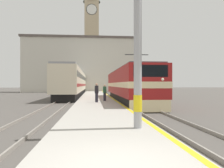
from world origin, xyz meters
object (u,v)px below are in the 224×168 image
at_px(locomotive_train, 128,85).
at_px(passenger_train, 75,83).
at_px(catenary_mast, 140,28).
at_px(person_on_platform, 105,92).
at_px(second_waiting_passenger, 97,92).
at_px(clock_tower, 92,37).

height_order(locomotive_train, passenger_train, locomotive_train).
bearing_deg(passenger_train, locomotive_train, -67.73).
bearing_deg(passenger_train, catenary_mast, -81.57).
relative_size(catenary_mast, person_on_platform, 4.70).
bearing_deg(locomotive_train, person_on_platform, -145.36).
xyz_separation_m(second_waiting_passenger, clock_tower, (-0.54, 48.79, 15.42)).
bearing_deg(clock_tower, locomotive_train, -85.00).
bearing_deg(catenary_mast, person_on_platform, 92.15).
height_order(passenger_train, catenary_mast, catenary_mast).
distance_m(passenger_train, clock_tower, 32.19).
height_order(catenary_mast, clock_tower, clock_tower).
height_order(catenary_mast, person_on_platform, catenary_mast).
bearing_deg(person_on_platform, catenary_mast, -87.85).
relative_size(person_on_platform, second_waiting_passenger, 0.93).
distance_m(locomotive_train, catenary_mast, 15.44).
xyz_separation_m(locomotive_train, passenger_train, (-6.80, 16.61, 0.44)).
bearing_deg(person_on_platform, clock_tower, 91.65).
bearing_deg(locomotive_train, second_waiting_passenger, -134.09).
distance_m(second_waiting_passenger, clock_tower, 51.17).
xyz_separation_m(locomotive_train, catenary_mast, (-2.10, -15.14, 2.16)).
xyz_separation_m(locomotive_train, second_waiting_passenger, (-3.42, -3.53, -0.58)).
relative_size(catenary_mast, clock_tower, 0.24).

